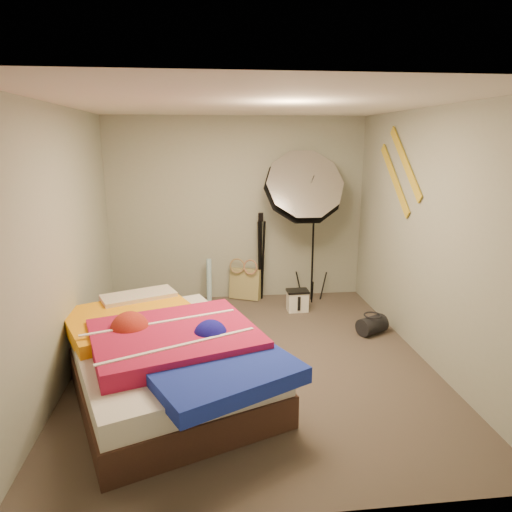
{
  "coord_description": "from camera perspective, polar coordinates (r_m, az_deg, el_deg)",
  "views": [
    {
      "loc": [
        -0.44,
        -4.22,
        2.19
      ],
      "look_at": [
        0.1,
        0.6,
        0.95
      ],
      "focal_mm": 32.0,
      "sensor_mm": 36.0,
      "label": 1
    }
  ],
  "objects": [
    {
      "name": "floor",
      "position": [
        4.78,
        -0.4,
        -12.95
      ],
      "size": [
        4.0,
        4.0,
        0.0
      ],
      "primitive_type": "plane",
      "color": "#4F453A",
      "rests_on": "ground"
    },
    {
      "name": "ceiling",
      "position": [
        4.26,
        -0.46,
        18.51
      ],
      "size": [
        4.0,
        4.0,
        0.0
      ],
      "primitive_type": "plane",
      "rotation": [
        3.14,
        0.0,
        0.0
      ],
      "color": "silver",
      "rests_on": "wall_back"
    },
    {
      "name": "wall_back",
      "position": [
        6.31,
        -2.33,
        5.75
      ],
      "size": [
        3.5,
        0.0,
        3.5
      ],
      "primitive_type": "plane",
      "rotation": [
        1.57,
        0.0,
        0.0
      ],
      "color": "#989E8E",
      "rests_on": "floor"
    },
    {
      "name": "wall_front",
      "position": [
        2.45,
        4.48,
        -8.22
      ],
      "size": [
        3.5,
        0.0,
        3.5
      ],
      "primitive_type": "plane",
      "rotation": [
        -1.57,
        0.0,
        0.0
      ],
      "color": "#989E8E",
      "rests_on": "floor"
    },
    {
      "name": "wall_left",
      "position": [
        4.52,
        -23.08,
        1.17
      ],
      "size": [
        0.0,
        4.0,
        4.0
      ],
      "primitive_type": "plane",
      "rotation": [
        1.57,
        0.0,
        1.57
      ],
      "color": "#989E8E",
      "rests_on": "floor"
    },
    {
      "name": "wall_right",
      "position": [
        4.85,
        20.62,
        2.23
      ],
      "size": [
        0.0,
        4.0,
        4.0
      ],
      "primitive_type": "plane",
      "rotation": [
        1.57,
        0.0,
        -1.57
      ],
      "color": "#989E8E",
      "rests_on": "floor"
    },
    {
      "name": "tote_bag",
      "position": [
        6.46,
        -1.33,
        -3.48
      ],
      "size": [
        0.47,
        0.35,
        0.45
      ],
      "primitive_type": "cube",
      "rotation": [
        -0.14,
        0.0,
        -0.42
      ],
      "color": "tan",
      "rests_on": "floor"
    },
    {
      "name": "wrapping_roll",
      "position": [
        6.28,
        -5.88,
        -3.17
      ],
      "size": [
        0.09,
        0.18,
        0.62
      ],
      "primitive_type": "cylinder",
      "rotation": [
        -0.17,
        0.0,
        -0.08
      ],
      "color": "#52A0BF",
      "rests_on": "floor"
    },
    {
      "name": "camera_case",
      "position": [
        6.05,
        5.19,
        -5.64
      ],
      "size": [
        0.27,
        0.19,
        0.26
      ],
      "primitive_type": "cube",
      "rotation": [
        0.0,
        0.0,
        0.03
      ],
      "color": "white",
      "rests_on": "floor"
    },
    {
      "name": "duffel_bag",
      "position": [
        5.51,
        14.3,
        -8.37
      ],
      "size": [
        0.4,
        0.34,
        0.21
      ],
      "primitive_type": "cylinder",
      "rotation": [
        0.0,
        1.57,
        0.48
      ],
      "color": "black",
      "rests_on": "floor"
    },
    {
      "name": "wall_stripe_upper",
      "position": [
        5.29,
        18.16,
        11.04
      ],
      "size": [
        0.02,
        0.91,
        0.78
      ],
      "primitive_type": "cube",
      "rotation": [
        0.7,
        0.0,
        0.0
      ],
      "color": "gold",
      "rests_on": "wall_right"
    },
    {
      "name": "wall_stripe_lower",
      "position": [
        5.54,
        16.94,
        9.16
      ],
      "size": [
        0.02,
        0.91,
        0.78
      ],
      "primitive_type": "cube",
      "rotation": [
        0.7,
        0.0,
        0.0
      ],
      "color": "gold",
      "rests_on": "wall_right"
    },
    {
      "name": "bed",
      "position": [
        4.24,
        -11.25,
        -12.21
      ],
      "size": [
        2.22,
        2.55,
        0.63
      ],
      "color": "#40271E",
      "rests_on": "floor"
    },
    {
      "name": "photo_umbrella",
      "position": [
        6.01,
        5.93,
        8.31
      ],
      "size": [
        1.27,
        0.97,
        2.18
      ],
      "color": "black",
      "rests_on": "floor"
    },
    {
      "name": "camera_tripod",
      "position": [
        6.31,
        0.6,
        0.72
      ],
      "size": [
        0.08,
        0.08,
        1.23
      ],
      "color": "black",
      "rests_on": "floor"
    }
  ]
}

